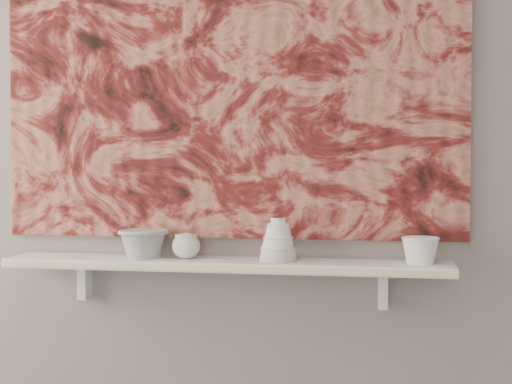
% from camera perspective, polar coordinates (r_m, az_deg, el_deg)
% --- Properties ---
extents(wall_back, '(3.60, 0.00, 3.60)m').
position_cam_1_polar(wall_back, '(2.32, -2.08, 5.24)').
color(wall_back, slate).
rests_on(wall_back, floor).
extents(shelf, '(1.40, 0.18, 0.03)m').
position_cam_1_polar(shelf, '(2.24, -2.56, -5.80)').
color(shelf, white).
rests_on(shelf, wall_back).
extents(shelf_stripe, '(1.40, 0.01, 0.02)m').
position_cam_1_polar(shelf_stripe, '(2.15, -3.08, -6.13)').
color(shelf_stripe, beige).
rests_on(shelf_stripe, shelf).
extents(bracket_left, '(0.03, 0.06, 0.12)m').
position_cam_1_polar(bracket_left, '(2.46, -13.55, -6.92)').
color(bracket_left, white).
rests_on(bracket_left, wall_back).
extents(bracket_right, '(0.03, 0.06, 0.12)m').
position_cam_1_polar(bracket_right, '(2.27, 10.12, -7.65)').
color(bracket_right, white).
rests_on(bracket_right, wall_back).
extents(painting, '(1.50, 0.02, 1.10)m').
position_cam_1_polar(painting, '(2.32, -2.16, 9.95)').
color(painting, maroon).
rests_on(painting, wall_back).
extents(house_motif, '(0.09, 0.00, 0.08)m').
position_cam_1_polar(house_motif, '(2.24, 9.15, 2.31)').
color(house_motif, black).
rests_on(house_motif, painting).
extents(bowl_grey, '(0.20, 0.20, 0.09)m').
position_cam_1_polar(bowl_grey, '(2.30, -9.00, -4.06)').
color(bowl_grey, gray).
rests_on(bowl_grey, shelf).
extents(cup_cream, '(0.11, 0.11, 0.08)m').
position_cam_1_polar(cup_cream, '(2.26, -5.62, -4.32)').
color(cup_cream, silver).
rests_on(cup_cream, shelf).
extents(bell_vessel, '(0.14, 0.14, 0.13)m').
position_cam_1_polar(bell_vessel, '(2.20, 1.78, -3.79)').
color(bell_vessel, silver).
rests_on(bell_vessel, shelf).
extents(bowl_white, '(0.13, 0.13, 0.08)m').
position_cam_1_polar(bowl_white, '(2.19, 13.02, -4.56)').
color(bowl_white, silver).
rests_on(bowl_white, shelf).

